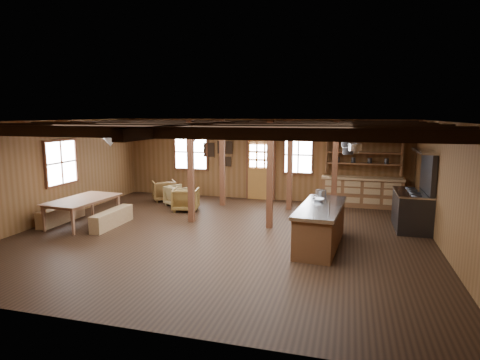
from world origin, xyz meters
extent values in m
cube|color=black|center=(0.00, 0.00, -0.01)|extent=(10.00, 9.00, 0.02)
cube|color=black|center=(0.00, 0.00, 2.81)|extent=(10.00, 9.00, 0.02)
cube|color=brown|center=(-5.01, 0.00, 1.40)|extent=(0.02, 9.00, 2.80)
cube|color=brown|center=(5.01, 0.00, 1.40)|extent=(0.02, 9.00, 2.80)
cube|color=brown|center=(0.00, 4.51, 1.40)|extent=(10.00, 0.02, 2.80)
cube|color=brown|center=(0.00, -4.51, 1.40)|extent=(10.00, 0.02, 2.80)
cube|color=black|center=(0.00, -3.50, 2.68)|extent=(9.80, 0.12, 0.18)
cube|color=black|center=(0.00, -2.00, 2.68)|extent=(9.80, 0.12, 0.18)
cube|color=black|center=(0.00, -0.50, 2.68)|extent=(9.80, 0.12, 0.18)
cube|color=black|center=(0.00, 1.00, 2.68)|extent=(9.80, 0.12, 0.18)
cube|color=black|center=(0.00, 2.50, 2.68)|extent=(9.80, 0.12, 0.18)
cube|color=black|center=(0.00, 3.80, 2.68)|extent=(9.80, 0.12, 0.18)
cube|color=black|center=(0.00, 0.00, 2.68)|extent=(0.18, 8.82, 0.18)
cube|color=#442213|center=(-1.20, 1.00, 1.40)|extent=(0.15, 0.15, 2.80)
cube|color=#442213|center=(-1.00, 3.20, 1.40)|extent=(0.15, 0.15, 2.80)
cube|color=#442213|center=(1.00, 1.00, 1.40)|extent=(0.15, 0.15, 2.80)
cube|color=#442213|center=(1.20, 3.20, 1.40)|extent=(0.15, 0.15, 2.80)
cube|color=#442213|center=(2.60, 2.00, 1.40)|extent=(0.15, 0.15, 2.80)
cube|color=brown|center=(0.00, 4.45, 0.55)|extent=(0.90, 0.06, 1.10)
cube|color=#442213|center=(-0.48, 4.45, 1.05)|extent=(0.06, 0.08, 2.10)
cube|color=#442213|center=(0.48, 4.45, 1.05)|extent=(0.06, 0.08, 2.10)
cube|color=#442213|center=(0.00, 4.45, 2.12)|extent=(1.02, 0.08, 0.06)
cube|color=white|center=(0.00, 4.45, 1.55)|extent=(0.84, 0.02, 0.90)
cube|color=white|center=(-2.60, 4.46, 1.60)|extent=(1.20, 0.02, 1.20)
cube|color=#442213|center=(-2.60, 4.46, 1.60)|extent=(1.32, 0.06, 1.32)
cube|color=white|center=(1.30, 4.46, 1.60)|extent=(0.90, 0.02, 1.20)
cube|color=#442213|center=(1.30, 4.46, 1.60)|extent=(1.02, 0.06, 1.32)
cube|color=white|center=(-4.96, 0.50, 1.60)|extent=(0.02, 1.20, 1.20)
cube|color=#442213|center=(-4.96, 0.50, 1.60)|extent=(0.14, 1.24, 1.32)
cube|color=beige|center=(-1.30, 4.46, 1.80)|extent=(0.50, 0.03, 0.40)
cube|color=black|center=(-1.30, 4.45, 1.80)|extent=(0.55, 0.02, 0.45)
cube|color=beige|center=(-1.90, 4.46, 1.70)|extent=(0.35, 0.03, 0.45)
cube|color=black|center=(-1.90, 4.45, 1.70)|extent=(0.40, 0.02, 0.50)
cube|color=beige|center=(-1.30, 4.46, 1.30)|extent=(0.40, 0.03, 0.30)
cube|color=black|center=(-1.30, 4.45, 1.30)|extent=(0.45, 0.02, 0.35)
cube|color=brown|center=(3.40, 4.20, 0.45)|extent=(2.50, 0.55, 0.90)
cube|color=#8F6441|center=(3.40, 4.18, 0.93)|extent=(2.55, 0.60, 0.06)
cube|color=brown|center=(3.40, 4.25, 1.40)|extent=(2.30, 0.35, 0.04)
cube|color=brown|center=(3.40, 4.25, 1.75)|extent=(2.30, 0.35, 0.04)
cube|color=brown|center=(3.40, 4.25, 2.10)|extent=(2.30, 0.35, 0.04)
cube|color=brown|center=(2.25, 4.25, 1.75)|extent=(0.04, 0.35, 1.40)
cube|color=brown|center=(4.55, 4.25, 1.75)|extent=(0.04, 0.35, 1.40)
cylinder|color=#303033|center=(-3.00, 0.00, 2.58)|extent=(0.02, 0.02, 0.45)
cone|color=silver|center=(-3.00, 0.00, 2.25)|extent=(0.36, 0.36, 0.22)
cylinder|color=#303033|center=(-1.50, 2.00, 2.58)|extent=(0.02, 0.02, 0.45)
cone|color=silver|center=(-1.50, 2.00, 2.25)|extent=(0.36, 0.36, 0.22)
cylinder|color=#303033|center=(2.97, 0.30, 2.55)|extent=(0.04, 3.00, 0.04)
cylinder|color=#303033|center=(3.07, -1.05, 2.47)|extent=(0.01, 0.01, 0.15)
cylinder|color=silver|center=(3.07, -1.05, 2.33)|extent=(0.25, 0.25, 0.14)
cylinder|color=#303033|center=(2.94, -0.60, 2.42)|extent=(0.01, 0.01, 0.27)
cylinder|color=#303033|center=(2.94, -0.60, 2.21)|extent=(0.22, 0.22, 0.14)
cylinder|color=#303033|center=(3.06, -0.15, 2.41)|extent=(0.01, 0.01, 0.28)
cylinder|color=silver|center=(3.06, -0.15, 2.20)|extent=(0.19, 0.19, 0.14)
cylinder|color=#303033|center=(2.91, 0.30, 2.46)|extent=(0.01, 0.01, 0.18)
cylinder|color=#303033|center=(2.91, 0.30, 2.30)|extent=(0.26, 0.26, 0.14)
cylinder|color=#303033|center=(2.93, 0.75, 2.41)|extent=(0.01, 0.01, 0.27)
cylinder|color=silver|center=(2.93, 0.75, 2.21)|extent=(0.25, 0.25, 0.14)
cylinder|color=#303033|center=(3.01, 1.20, 2.47)|extent=(0.01, 0.01, 0.16)
cylinder|color=#303033|center=(3.01, 1.20, 2.32)|extent=(0.23, 0.23, 0.14)
cylinder|color=#303033|center=(2.89, 1.65, 2.47)|extent=(0.01, 0.01, 0.17)
cylinder|color=silver|center=(2.89, 1.65, 2.31)|extent=(0.23, 0.23, 0.14)
cube|color=brown|center=(2.40, -0.17, 0.43)|extent=(1.00, 2.46, 0.86)
cube|color=silver|center=(2.40, -0.17, 0.90)|extent=(1.09, 2.57, 0.08)
cylinder|color=#303033|center=(2.40, -0.77, 0.90)|extent=(0.44, 0.44, 0.06)
cylinder|color=silver|center=(2.60, -0.77, 1.05)|extent=(0.03, 0.03, 0.30)
cube|color=#8F6441|center=(2.07, 1.33, 0.19)|extent=(0.51, 0.43, 0.38)
cube|color=#303033|center=(4.60, 1.88, 0.47)|extent=(0.84, 1.57, 0.94)
cube|color=silver|center=(4.60, 1.88, 0.96)|extent=(0.86, 1.59, 0.04)
cube|color=#303033|center=(4.92, 1.88, 1.51)|extent=(0.12, 1.57, 1.04)
cube|color=silver|center=(4.80, 1.88, 2.04)|extent=(0.40, 1.67, 0.05)
imported|color=brown|center=(-3.90, -0.01, 0.35)|extent=(1.27, 2.09, 0.71)
cube|color=#8F6441|center=(-4.65, -0.01, 0.22)|extent=(0.31, 1.63, 0.45)
cube|color=#8F6441|center=(-3.06, -0.01, 0.22)|extent=(0.30, 1.61, 0.44)
imported|color=brown|center=(-3.17, 3.35, 0.35)|extent=(1.05, 1.06, 0.70)
imported|color=brown|center=(-1.87, 2.18, 0.36)|extent=(0.91, 0.93, 0.71)
imported|color=olive|center=(-2.37, 2.75, 0.33)|extent=(0.99, 1.00, 0.67)
cylinder|color=silver|center=(2.32, 0.83, 1.03)|extent=(0.29, 0.29, 0.17)
imported|color=silver|center=(2.30, 0.27, 0.97)|extent=(0.32, 0.32, 0.07)
camera|label=1|loc=(2.96, -9.09, 2.96)|focal=30.00mm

